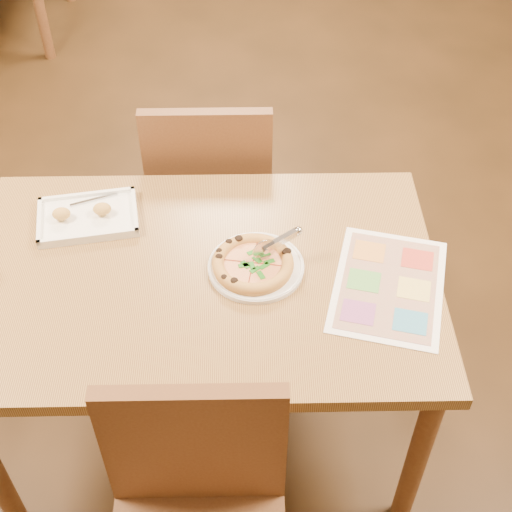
{
  "coord_description": "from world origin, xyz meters",
  "views": [
    {
      "loc": [
        0.12,
        -1.35,
        2.14
      ],
      "look_at": [
        0.15,
        0.01,
        0.77
      ],
      "focal_mm": 50.0,
      "sensor_mm": 36.0,
      "label": 1
    }
  ],
  "objects_px": {
    "chair_near": "(196,507)",
    "pizza_cutter": "(276,243)",
    "dining_table": "(203,293)",
    "chair_far": "(210,177)",
    "plate": "(256,267)",
    "appetizer_tray": "(87,217)",
    "pizza": "(253,264)",
    "menu": "(389,285)"
  },
  "relations": [
    {
      "from": "dining_table",
      "to": "appetizer_tray",
      "type": "height_order",
      "value": "appetizer_tray"
    },
    {
      "from": "pizza_cutter",
      "to": "appetizer_tray",
      "type": "xyz_separation_m",
      "value": [
        -0.55,
        0.18,
        -0.06
      ]
    },
    {
      "from": "chair_near",
      "to": "plate",
      "type": "height_order",
      "value": "chair_near"
    },
    {
      "from": "plate",
      "to": "appetizer_tray",
      "type": "relative_size",
      "value": 0.84
    },
    {
      "from": "plate",
      "to": "pizza_cutter",
      "type": "relative_size",
      "value": 2.03
    },
    {
      "from": "appetizer_tray",
      "to": "pizza",
      "type": "bearing_deg",
      "value": -23.59
    },
    {
      "from": "appetizer_tray",
      "to": "menu",
      "type": "distance_m",
      "value": 0.89
    },
    {
      "from": "plate",
      "to": "menu",
      "type": "bearing_deg",
      "value": -11.17
    },
    {
      "from": "chair_near",
      "to": "chair_far",
      "type": "bearing_deg",
      "value": 90.0
    },
    {
      "from": "pizza_cutter",
      "to": "dining_table",
      "type": "bearing_deg",
      "value": 168.25
    },
    {
      "from": "dining_table",
      "to": "appetizer_tray",
      "type": "relative_size",
      "value": 4.1
    },
    {
      "from": "dining_table",
      "to": "pizza_cutter",
      "type": "distance_m",
      "value": 0.26
    },
    {
      "from": "menu",
      "to": "chair_far",
      "type": "bearing_deg",
      "value": 127.4
    },
    {
      "from": "dining_table",
      "to": "appetizer_tray",
      "type": "bearing_deg",
      "value": 147.85
    },
    {
      "from": "dining_table",
      "to": "chair_far",
      "type": "xyz_separation_m",
      "value": [
        -0.0,
        0.6,
        -0.07
      ]
    },
    {
      "from": "dining_table",
      "to": "appetizer_tray",
      "type": "xyz_separation_m",
      "value": [
        -0.34,
        0.22,
        0.1
      ]
    },
    {
      "from": "plate",
      "to": "menu",
      "type": "xyz_separation_m",
      "value": [
        0.36,
        -0.07,
        -0.0
      ]
    },
    {
      "from": "chair_far",
      "to": "plate",
      "type": "relative_size",
      "value": 1.77
    },
    {
      "from": "appetizer_tray",
      "to": "pizza_cutter",
      "type": "bearing_deg",
      "value": -18.52
    },
    {
      "from": "pizza_cutter",
      "to": "appetizer_tray",
      "type": "relative_size",
      "value": 0.41
    },
    {
      "from": "chair_far",
      "to": "pizza",
      "type": "relative_size",
      "value": 2.09
    },
    {
      "from": "menu",
      "to": "plate",
      "type": "bearing_deg",
      "value": 168.83
    },
    {
      "from": "dining_table",
      "to": "pizza",
      "type": "height_order",
      "value": "pizza"
    },
    {
      "from": "plate",
      "to": "menu",
      "type": "height_order",
      "value": "plate"
    },
    {
      "from": "menu",
      "to": "pizza_cutter",
      "type": "bearing_deg",
      "value": 162.93
    },
    {
      "from": "pizza",
      "to": "appetizer_tray",
      "type": "bearing_deg",
      "value": 156.41
    },
    {
      "from": "plate",
      "to": "pizza_cutter",
      "type": "bearing_deg",
      "value": 21.5
    },
    {
      "from": "plate",
      "to": "pizza",
      "type": "distance_m",
      "value": 0.02
    },
    {
      "from": "pizza_cutter",
      "to": "menu",
      "type": "height_order",
      "value": "pizza_cutter"
    },
    {
      "from": "pizza_cutter",
      "to": "plate",
      "type": "bearing_deg",
      "value": -179.24
    },
    {
      "from": "pizza",
      "to": "pizza_cutter",
      "type": "relative_size",
      "value": 1.72
    },
    {
      "from": "chair_near",
      "to": "pizza_cutter",
      "type": "distance_m",
      "value": 0.71
    },
    {
      "from": "pizza",
      "to": "chair_far",
      "type": "bearing_deg",
      "value": 103.26
    },
    {
      "from": "pizza",
      "to": "pizza_cutter",
      "type": "distance_m",
      "value": 0.09
    },
    {
      "from": "pizza_cutter",
      "to": "menu",
      "type": "distance_m",
      "value": 0.32
    },
    {
      "from": "chair_near",
      "to": "appetizer_tray",
      "type": "distance_m",
      "value": 0.9
    },
    {
      "from": "dining_table",
      "to": "menu",
      "type": "xyz_separation_m",
      "value": [
        0.51,
        -0.06,
        0.09
      ]
    },
    {
      "from": "pizza",
      "to": "menu",
      "type": "distance_m",
      "value": 0.37
    },
    {
      "from": "chair_far",
      "to": "pizza_cutter",
      "type": "height_order",
      "value": "chair_far"
    },
    {
      "from": "dining_table",
      "to": "pizza_cutter",
      "type": "xyz_separation_m",
      "value": [
        0.2,
        0.03,
        0.16
      ]
    },
    {
      "from": "chair_near",
      "to": "pizza_cutter",
      "type": "height_order",
      "value": "chair_near"
    },
    {
      "from": "plate",
      "to": "pizza_cutter",
      "type": "xyz_separation_m",
      "value": [
        0.06,
        0.02,
        0.07
      ]
    }
  ]
}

